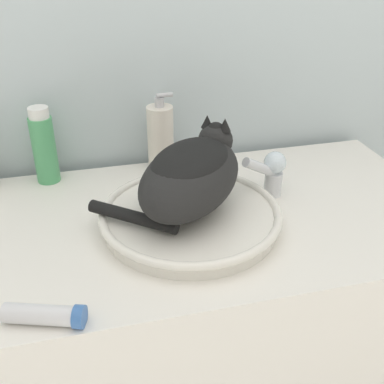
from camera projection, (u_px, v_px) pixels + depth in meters
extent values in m
cube|color=silver|center=(158.00, 26.00, 1.26)|extent=(8.00, 0.05, 2.40)
cube|color=white|center=(192.00, 343.00, 1.34)|extent=(1.24, 0.63, 0.83)
cylinder|color=white|center=(191.00, 219.00, 1.09)|extent=(0.39, 0.39, 0.04)
torus|color=white|center=(190.00, 212.00, 1.08)|extent=(0.41, 0.41, 0.02)
ellipsoid|color=black|center=(190.00, 179.00, 1.04)|extent=(0.34, 0.35, 0.15)
ellipsoid|color=black|center=(190.00, 161.00, 1.02)|extent=(0.26, 0.27, 0.07)
sphere|color=black|center=(215.00, 141.00, 1.11)|extent=(0.08, 0.08, 0.08)
sphere|color=black|center=(216.00, 132.00, 1.10)|extent=(0.04, 0.04, 0.04)
cone|color=black|center=(225.00, 125.00, 1.08)|extent=(0.03, 0.03, 0.03)
cone|color=black|center=(207.00, 121.00, 1.10)|extent=(0.03, 0.03, 0.03)
cylinder|color=black|center=(133.00, 217.00, 1.02)|extent=(0.18, 0.16, 0.03)
cylinder|color=silver|center=(273.00, 184.00, 1.21)|extent=(0.04, 0.04, 0.06)
cylinder|color=silver|center=(260.00, 168.00, 1.16)|extent=(0.11, 0.06, 0.08)
sphere|color=silver|center=(275.00, 163.00, 1.18)|extent=(0.06, 0.06, 0.06)
cylinder|color=silver|center=(161.00, 138.00, 1.31)|extent=(0.07, 0.07, 0.18)
cylinder|color=#B7B7BC|center=(159.00, 102.00, 1.26)|extent=(0.03, 0.03, 0.02)
cylinder|color=#B7B7BC|center=(164.00, 95.00, 1.26)|extent=(0.04, 0.01, 0.01)
cylinder|color=#4CA366|center=(45.00, 150.00, 1.25)|extent=(0.06, 0.06, 0.18)
cylinder|color=white|center=(38.00, 113.00, 1.20)|extent=(0.05, 0.05, 0.03)
cylinder|color=silver|center=(39.00, 314.00, 0.83)|extent=(0.13, 0.07, 0.04)
cylinder|color=#3866AD|center=(79.00, 317.00, 0.82)|extent=(0.03, 0.04, 0.04)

